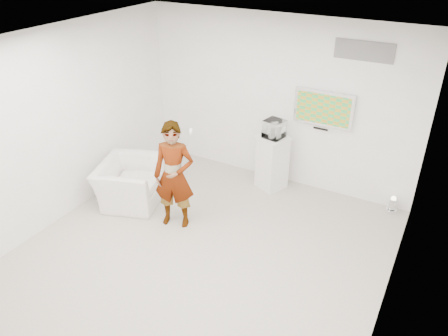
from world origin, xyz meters
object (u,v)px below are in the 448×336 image
at_px(person, 174,176).
at_px(armchair, 130,182).
at_px(pedestal, 272,162).
at_px(floor_uplight, 392,205).
at_px(tv, 324,108).

xyz_separation_m(person, armchair, (-1.05, 0.16, -0.51)).
bearing_deg(pedestal, person, -116.37).
bearing_deg(floor_uplight, person, -146.41).
bearing_deg(floor_uplight, pedestal, -174.39).
relative_size(person, pedestal, 1.75).
xyz_separation_m(armchair, floor_uplight, (4.03, 1.81, -0.22)).
height_order(tv, armchair, tv).
relative_size(tv, pedestal, 1.01).
bearing_deg(floor_uplight, armchair, -155.78).
height_order(pedestal, floor_uplight, pedestal).
distance_m(person, armchair, 1.18).
height_order(armchair, floor_uplight, armchair).
height_order(tv, pedestal, tv).
xyz_separation_m(pedestal, floor_uplight, (2.10, 0.21, -0.35)).
height_order(armchair, pedestal, pedestal).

